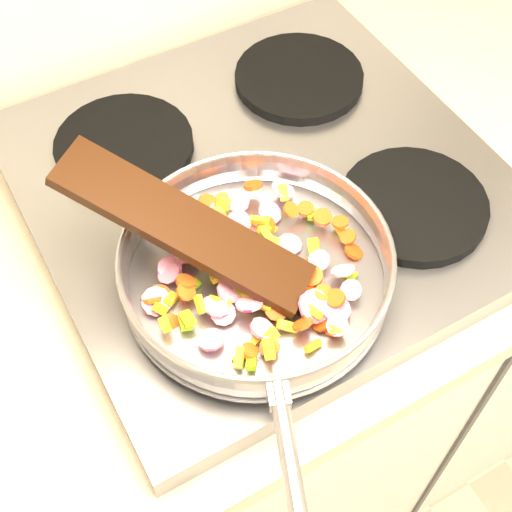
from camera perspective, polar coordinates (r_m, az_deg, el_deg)
cooktop at (r=0.97m, az=0.64°, el=5.46°), size 0.60×0.60×0.04m
grate_fl at (r=0.83m, az=-2.91°, el=-3.25°), size 0.19×0.19×0.02m
grate_fr at (r=0.93m, az=12.49°, el=4.00°), size 0.19×0.19×0.02m
grate_bl at (r=1.00m, az=-10.51°, el=8.71°), size 0.19×0.19×0.02m
grate_br at (r=1.09m, az=3.46°, el=14.06°), size 0.19×0.19×0.02m
saute_pan at (r=0.81m, az=0.02°, el=-0.88°), size 0.35×0.50×0.06m
vegetable_heap at (r=0.82m, az=-0.34°, el=-1.00°), size 0.27×0.26×0.05m
wooden_spatula at (r=0.79m, az=-5.76°, el=2.37°), size 0.23×0.27×0.11m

